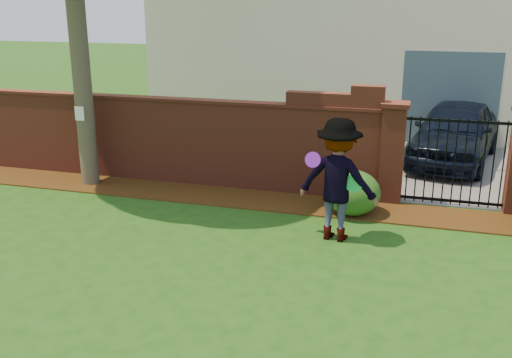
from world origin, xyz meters
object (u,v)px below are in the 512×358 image
(man, at_px, (337,180))
(frisbee_purple, at_px, (313,160))
(frisbee_green, at_px, (354,183))
(car, at_px, (453,134))

(man, distance_m, frisbee_purple, 0.53)
(man, bearing_deg, frisbee_green, 167.41)
(man, xyz_separation_m, frisbee_green, (0.28, -0.11, 0.01))
(frisbee_green, bearing_deg, frisbee_purple, -174.27)
(frisbee_green, bearing_deg, man, 158.63)
(car, distance_m, frisbee_green, 5.50)
(man, bearing_deg, car, -101.34)
(man, height_order, frisbee_green, man)
(frisbee_purple, bearing_deg, car, 67.19)
(car, height_order, frisbee_green, car)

